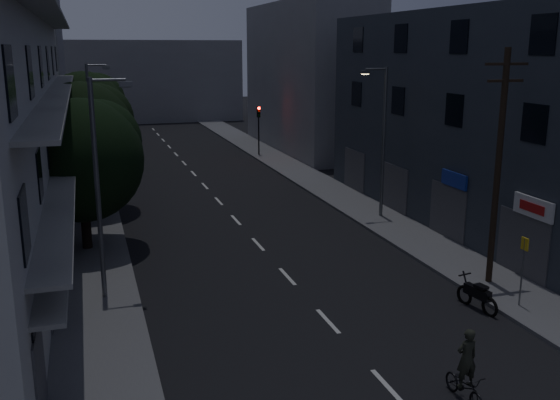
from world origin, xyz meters
TOP-DOWN VIEW (x-y plane):
  - ground at (0.00, 25.00)m, footprint 160.00×160.00m
  - sidewalk_left at (-7.50, 25.00)m, footprint 3.00×90.00m
  - sidewalk_right at (7.50, 25.00)m, footprint 3.00×90.00m
  - lane_markings at (0.00, 31.25)m, footprint 0.15×60.50m
  - building_right at (11.99, 14.00)m, footprint 6.19×28.00m
  - building_far_left at (-12.00, 48.00)m, footprint 6.00×20.00m
  - building_far_right at (12.00, 42.00)m, footprint 6.00×20.00m
  - building_far_end at (0.00, 70.00)m, footprint 24.00×8.00m
  - tree_near at (-7.70, 17.01)m, footprint 5.57×5.57m
  - tree_mid at (-7.62, 24.02)m, footprint 5.87×5.87m
  - tree_far at (-7.34, 35.68)m, footprint 5.95×5.95m
  - traffic_signal_far_right at (6.69, 39.33)m, footprint 0.28×0.37m
  - traffic_signal_far_left at (-6.54, 38.60)m, footprint 0.28×0.37m
  - street_lamp_left_near at (-7.11, 10.76)m, footprint 1.51×0.25m
  - street_lamp_right at (7.59, 18.05)m, footprint 1.51×0.25m
  - street_lamp_left_far at (-7.01, 29.99)m, footprint 1.51×0.25m
  - utility_pole at (7.32, 7.76)m, footprint 1.80×0.24m
  - bus_stop_sign at (6.92, 5.41)m, footprint 0.06×0.35m
  - motorcycle at (5.46, 5.86)m, footprint 0.62×1.97m
  - cyclist at (1.59, 0.79)m, footprint 0.62×1.66m

SIDE VIEW (x-z plane):
  - ground at x=0.00m, z-range 0.00..0.00m
  - lane_markings at x=0.00m, z-range 0.00..0.01m
  - sidewalk_left at x=-7.50m, z-range 0.00..0.15m
  - sidewalk_right at x=7.50m, z-range 0.00..0.15m
  - motorcycle at x=5.46m, z-range -0.13..1.14m
  - cyclist at x=1.59m, z-range -0.34..1.74m
  - bus_stop_sign at x=6.92m, z-range 0.63..3.15m
  - traffic_signal_far_right at x=6.69m, z-range 1.05..5.15m
  - traffic_signal_far_left at x=-6.54m, z-range 1.05..5.15m
  - tree_near at x=-7.70m, z-range 1.01..7.88m
  - street_lamp_left_near at x=-7.11m, z-range 0.60..8.60m
  - street_lamp_right at x=7.59m, z-range 0.60..8.60m
  - street_lamp_left_far at x=-7.01m, z-range 0.60..8.60m
  - tree_mid at x=-7.62m, z-range 1.05..8.27m
  - tree_far at x=-7.34m, z-range 1.08..8.44m
  - utility_pole at x=7.32m, z-range 0.37..9.37m
  - building_far_end at x=0.00m, z-range 0.00..10.00m
  - building_right at x=11.99m, z-range 0.00..11.00m
  - building_far_right at x=12.00m, z-range 0.00..13.00m
  - building_far_left at x=-12.00m, z-range 0.00..16.00m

